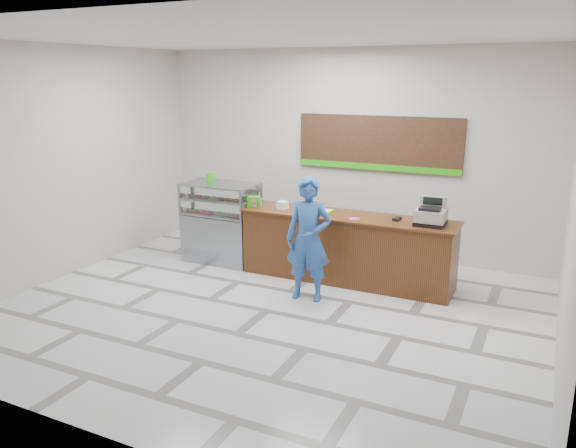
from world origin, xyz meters
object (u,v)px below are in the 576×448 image
at_px(serving_tray, 321,210).
at_px(customer, 308,239).
at_px(sales_counter, 346,248).
at_px(cash_register, 431,215).
at_px(display_case, 221,222).

relative_size(serving_tray, customer, 0.22).
xyz_separation_m(sales_counter, customer, (-0.23, -0.90, 0.35)).
height_order(serving_tray, customer, customer).
relative_size(cash_register, serving_tray, 1.17).
relative_size(display_case, customer, 0.77).
distance_m(display_case, cash_register, 3.49).
xyz_separation_m(display_case, serving_tray, (1.76, 0.06, 0.36)).
distance_m(serving_tray, customer, 1.01).
xyz_separation_m(display_case, cash_register, (3.45, -0.01, 0.50)).
bearing_deg(cash_register, serving_tray, 175.26).
bearing_deg(customer, sales_counter, 68.08).
bearing_deg(serving_tray, display_case, -176.51).
height_order(sales_counter, serving_tray, serving_tray).
height_order(display_case, customer, customer).
bearing_deg(customer, serving_tray, 95.64).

